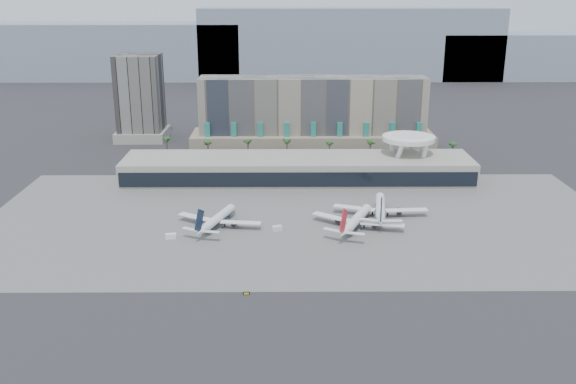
{
  "coord_description": "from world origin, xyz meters",
  "views": [
    {
      "loc": [
        -6.98,
        -192.84,
        92.95
      ],
      "look_at": [
        -5.24,
        40.0,
        16.97
      ],
      "focal_mm": 40.0,
      "sensor_mm": 36.0,
      "label": 1
    }
  ],
  "objects_px": {
    "airliner_right": "(380,208)",
    "airliner_centre": "(356,220)",
    "service_vehicle_a": "(171,236)",
    "airliner_left": "(217,219)",
    "taxiway_sign": "(246,293)",
    "service_vehicle_b": "(277,228)"
  },
  "relations": [
    {
      "from": "airliner_centre",
      "to": "service_vehicle_a",
      "type": "xyz_separation_m",
      "value": [
        -72.04,
        -10.89,
        -2.45
      ]
    },
    {
      "from": "taxiway_sign",
      "to": "service_vehicle_a",
      "type": "bearing_deg",
      "value": 121.26
    },
    {
      "from": "airliner_left",
      "to": "service_vehicle_a",
      "type": "relative_size",
      "value": 8.74
    },
    {
      "from": "airliner_right",
      "to": "taxiway_sign",
      "type": "distance_m",
      "value": 88.14
    },
    {
      "from": "airliner_right",
      "to": "service_vehicle_a",
      "type": "distance_m",
      "value": 87.05
    },
    {
      "from": "airliner_right",
      "to": "airliner_centre",
      "type": "bearing_deg",
      "value": -122.59
    },
    {
      "from": "service_vehicle_b",
      "to": "taxiway_sign",
      "type": "xyz_separation_m",
      "value": [
        -9.13,
        -54.59,
        -0.5
      ]
    },
    {
      "from": "airliner_left",
      "to": "taxiway_sign",
      "type": "distance_m",
      "value": 61.24
    },
    {
      "from": "service_vehicle_a",
      "to": "service_vehicle_b",
      "type": "distance_m",
      "value": 41.26
    },
    {
      "from": "airliner_left",
      "to": "taxiway_sign",
      "type": "height_order",
      "value": "airliner_left"
    },
    {
      "from": "airliner_left",
      "to": "airliner_centre",
      "type": "relative_size",
      "value": 0.96
    },
    {
      "from": "airliner_centre",
      "to": "service_vehicle_b",
      "type": "height_order",
      "value": "airliner_centre"
    },
    {
      "from": "airliner_right",
      "to": "service_vehicle_b",
      "type": "xyz_separation_m",
      "value": [
        -43.05,
        -16.38,
        -2.59
      ]
    },
    {
      "from": "service_vehicle_a",
      "to": "airliner_left",
      "type": "bearing_deg",
      "value": 27.51
    },
    {
      "from": "service_vehicle_a",
      "to": "taxiway_sign",
      "type": "bearing_deg",
      "value": -66.15
    },
    {
      "from": "airliner_left",
      "to": "taxiway_sign",
      "type": "bearing_deg",
      "value": -56.73
    },
    {
      "from": "airliner_centre",
      "to": "service_vehicle_a",
      "type": "height_order",
      "value": "airliner_centre"
    },
    {
      "from": "airliner_right",
      "to": "service_vehicle_a",
      "type": "relative_size",
      "value": 9.97
    },
    {
      "from": "airliner_left",
      "to": "airliner_right",
      "type": "relative_size",
      "value": 0.88
    },
    {
      "from": "airliner_left",
      "to": "airliner_centre",
      "type": "distance_m",
      "value": 55.54
    },
    {
      "from": "airliner_left",
      "to": "airliner_centre",
      "type": "height_order",
      "value": "airliner_centre"
    },
    {
      "from": "service_vehicle_b",
      "to": "taxiway_sign",
      "type": "bearing_deg",
      "value": -119.84
    }
  ]
}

